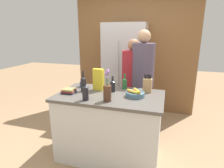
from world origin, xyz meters
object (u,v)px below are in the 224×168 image
(book_stack, at_px, (69,91))
(bottle_wine, at_px, (112,86))
(fruit_bowl, at_px, (135,93))
(flower_vase, at_px, (107,92))
(cereal_box, at_px, (99,80))
(coffee_mug, at_px, (83,84))
(person_at_sink, at_px, (132,82))
(bottle_vinegar, at_px, (83,83))
(bottle_water, at_px, (125,83))
(bottle_oil, at_px, (85,92))
(knife_block, at_px, (147,85))
(refrigerator, at_px, (125,71))
(person_in_blue, at_px, (142,79))

(book_stack, xyz_separation_m, bottle_wine, (0.56, 0.23, 0.06))
(fruit_bowl, distance_m, bottle_wine, 0.37)
(flower_vase, bearing_deg, cereal_box, 123.15)
(coffee_mug, distance_m, bottle_wine, 0.52)
(fruit_bowl, height_order, person_at_sink, person_at_sink)
(fruit_bowl, relative_size, book_stack, 1.35)
(fruit_bowl, relative_size, bottle_wine, 1.10)
(bottle_vinegar, distance_m, bottle_water, 0.61)
(bottle_vinegar, distance_m, bottle_wine, 0.41)
(cereal_box, bearing_deg, bottle_oil, -90.88)
(cereal_box, distance_m, bottle_water, 0.39)
(cereal_box, relative_size, coffee_mug, 2.67)
(coffee_mug, bearing_deg, knife_block, 2.38)
(knife_block, xyz_separation_m, cereal_box, (-0.69, -0.12, 0.06))
(coffee_mug, relative_size, bottle_vinegar, 0.40)
(coffee_mug, height_order, person_at_sink, person_at_sink)
(flower_vase, xyz_separation_m, book_stack, (-0.61, 0.15, -0.09))
(book_stack, bearing_deg, bottle_oil, -29.41)
(person_at_sink, bearing_deg, cereal_box, -144.81)
(refrigerator, xyz_separation_m, fruit_bowl, (0.48, -1.49, 0.01))
(bottle_wine, bearing_deg, flower_vase, -82.48)
(book_stack, distance_m, person_in_blue, 1.23)
(cereal_box, bearing_deg, bottle_water, 27.22)
(coffee_mug, height_order, person_in_blue, person_in_blue)
(bottle_vinegar, bearing_deg, cereal_box, 32.09)
(bottle_wine, bearing_deg, bottle_water, 56.08)
(bottle_vinegar, bearing_deg, flower_vase, -32.29)
(bottle_vinegar, bearing_deg, coffee_mug, 118.77)
(bottle_vinegar, bearing_deg, bottle_oil, -61.10)
(cereal_box, xyz_separation_m, bottle_vinegar, (-0.19, -0.12, -0.04))
(cereal_box, distance_m, bottle_vinegar, 0.22)
(knife_block, xyz_separation_m, bottle_wine, (-0.48, -0.14, -0.01))
(refrigerator, height_order, bottle_water, refrigerator)
(bottle_vinegar, distance_m, person_in_blue, 1.02)
(flower_vase, height_order, person_at_sink, person_at_sink)
(book_stack, bearing_deg, refrigerator, 75.18)
(knife_block, height_order, bottle_wine, knife_block)
(person_at_sink, bearing_deg, refrigerator, 87.66)
(person_at_sink, distance_m, person_in_blue, 0.22)
(fruit_bowl, height_order, bottle_vinegar, bottle_vinegar)
(fruit_bowl, bearing_deg, knife_block, 63.87)
(knife_block, distance_m, person_in_blue, 0.47)
(book_stack, distance_m, person_at_sink, 1.17)
(refrigerator, distance_m, cereal_box, 1.36)
(knife_block, xyz_separation_m, coffee_mug, (-0.98, -0.04, -0.05))
(fruit_bowl, relative_size, bottle_water, 1.10)
(cereal_box, relative_size, bottle_oil, 1.16)
(fruit_bowl, xyz_separation_m, flower_vase, (-0.30, -0.26, 0.08))
(knife_block, height_order, person_at_sink, person_at_sink)
(flower_vase, height_order, cereal_box, flower_vase)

